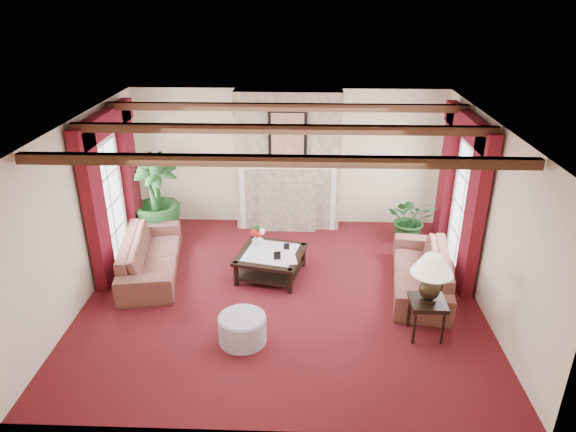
{
  "coord_description": "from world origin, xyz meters",
  "views": [
    {
      "loc": [
        0.33,
        -6.87,
        4.42
      ],
      "look_at": [
        0.08,
        0.4,
        1.16
      ],
      "focal_mm": 32.0,
      "sensor_mm": 36.0,
      "label": 1
    }
  ],
  "objects_px": {
    "sofa_right": "(422,265)",
    "ottoman": "(243,329)",
    "coffee_table": "(271,264)",
    "potted_palm": "(157,215)",
    "side_table": "(426,318)",
    "sofa_left": "(150,249)"
  },
  "relations": [
    {
      "from": "sofa_right",
      "to": "coffee_table",
      "type": "height_order",
      "value": "sofa_right"
    },
    {
      "from": "coffee_table",
      "to": "side_table",
      "type": "bearing_deg",
      "value": -21.76
    },
    {
      "from": "sofa_left",
      "to": "coffee_table",
      "type": "relative_size",
      "value": 2.21
    },
    {
      "from": "coffee_table",
      "to": "side_table",
      "type": "xyz_separation_m",
      "value": [
        2.23,
        -1.54,
        0.07
      ]
    },
    {
      "from": "sofa_left",
      "to": "potted_palm",
      "type": "distance_m",
      "value": 1.39
    },
    {
      "from": "sofa_right",
      "to": "ottoman",
      "type": "relative_size",
      "value": 3.39
    },
    {
      "from": "potted_palm",
      "to": "side_table",
      "type": "distance_m",
      "value": 5.36
    },
    {
      "from": "potted_palm",
      "to": "side_table",
      "type": "height_order",
      "value": "potted_palm"
    },
    {
      "from": "coffee_table",
      "to": "sofa_left",
      "type": "bearing_deg",
      "value": -168.21
    },
    {
      "from": "sofa_left",
      "to": "potted_palm",
      "type": "bearing_deg",
      "value": 0.53
    },
    {
      "from": "ottoman",
      "to": "sofa_left",
      "type": "bearing_deg",
      "value": 134.23
    },
    {
      "from": "sofa_right",
      "to": "coffee_table",
      "type": "distance_m",
      "value": 2.44
    },
    {
      "from": "sofa_left",
      "to": "side_table",
      "type": "bearing_deg",
      "value": -119.92
    },
    {
      "from": "sofa_left",
      "to": "side_table",
      "type": "distance_m",
      "value": 4.53
    },
    {
      "from": "sofa_left",
      "to": "sofa_right",
      "type": "distance_m",
      "value": 4.43
    },
    {
      "from": "sofa_left",
      "to": "ottoman",
      "type": "bearing_deg",
      "value": -145.37
    },
    {
      "from": "side_table",
      "to": "coffee_table",
      "type": "bearing_deg",
      "value": 145.45
    },
    {
      "from": "sofa_right",
      "to": "side_table",
      "type": "bearing_deg",
      "value": 0.25
    },
    {
      "from": "sofa_right",
      "to": "side_table",
      "type": "relative_size",
      "value": 3.92
    },
    {
      "from": "sofa_left",
      "to": "sofa_right",
      "type": "relative_size",
      "value": 1.04
    },
    {
      "from": "potted_palm",
      "to": "side_table",
      "type": "bearing_deg",
      "value": -33.22
    },
    {
      "from": "coffee_table",
      "to": "ottoman",
      "type": "bearing_deg",
      "value": -85.84
    }
  ]
}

